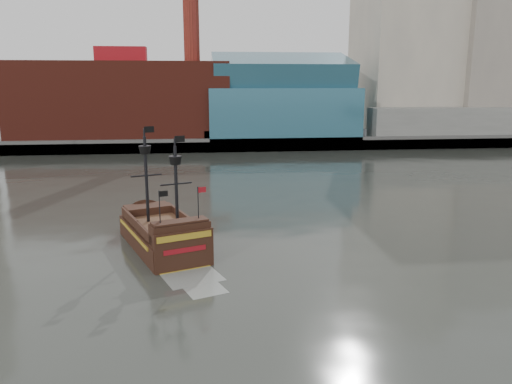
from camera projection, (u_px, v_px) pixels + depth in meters
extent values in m
plane|color=#2D2F2A|center=(301.00, 273.00, 35.42)|extent=(400.00, 400.00, 0.00)
cube|color=slate|center=(227.00, 132.00, 124.43)|extent=(220.00, 60.00, 2.00)
cube|color=#4C4C49|center=(236.00, 145.00, 95.75)|extent=(220.00, 1.00, 2.60)
cube|color=maroon|center=(123.00, 100.00, 100.75)|extent=(42.00, 18.00, 15.00)
cube|color=#2B5E73|center=(281.00, 112.00, 102.90)|extent=(30.00, 16.00, 10.00)
cube|color=#BAAF9A|center=(407.00, 28.00, 112.01)|extent=(20.00, 22.00, 46.00)
cube|color=gray|center=(490.00, 46.00, 111.00)|extent=(18.00, 18.00, 38.00)
cube|color=#BAAF9A|center=(418.00, 23.00, 128.96)|extent=(24.00, 20.00, 52.00)
cube|color=slate|center=(464.00, 122.00, 103.66)|extent=(40.00, 6.00, 6.00)
cylinder|color=maroon|center=(191.00, 6.00, 100.22)|extent=(3.20, 3.20, 22.00)
cube|color=#2B5E73|center=(282.00, 73.00, 101.16)|extent=(28.00, 14.94, 8.78)
cube|color=black|center=(162.00, 241.00, 40.62)|extent=(8.01, 11.69, 2.34)
cube|color=#442B19|center=(162.00, 226.00, 40.33)|extent=(7.21, 10.52, 0.27)
cube|color=black|center=(147.00, 210.00, 44.02)|extent=(4.34, 3.37, 0.90)
cube|color=black|center=(180.00, 233.00, 36.12)|extent=(4.51, 2.85, 1.62)
cube|color=black|center=(185.00, 256.00, 35.71)|extent=(4.21, 1.76, 3.60)
cube|color=#AE8A21|center=(185.00, 237.00, 35.29)|extent=(3.82, 1.49, 0.45)
cube|color=maroon|center=(185.00, 250.00, 35.51)|extent=(2.97, 1.17, 0.36)
cylinder|color=black|center=(146.00, 180.00, 40.40)|extent=(0.32, 0.32, 7.02)
cylinder|color=black|center=(176.00, 188.00, 38.55)|extent=(0.32, 0.32, 6.48)
cone|color=black|center=(145.00, 150.00, 39.87)|extent=(1.27, 1.27, 0.63)
cone|color=black|center=(175.00, 160.00, 38.09)|extent=(1.27, 1.27, 0.63)
cube|color=black|center=(149.00, 129.00, 39.70)|extent=(0.77, 0.31, 0.49)
cube|color=black|center=(180.00, 139.00, 37.91)|extent=(0.77, 0.31, 0.49)
cube|color=#949994|center=(192.00, 277.00, 34.63)|extent=(4.72, 4.38, 0.01)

